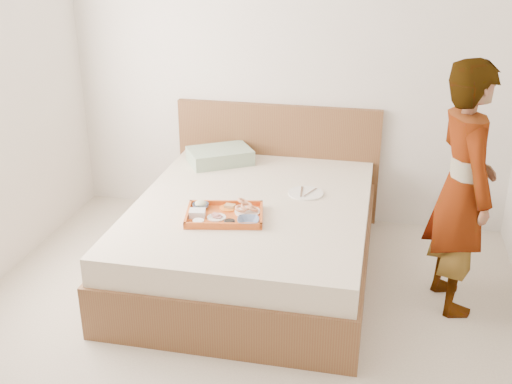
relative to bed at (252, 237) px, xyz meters
The scene contains 16 objects.
ground 1.04m from the bed, 86.20° to the right, with size 3.50×4.00×0.01m, color beige.
wall_back 1.44m from the bed, 86.20° to the left, with size 3.50×0.01×2.60m, color silver.
bed is the anchor object (origin of this frame).
headboard 0.99m from the bed, 90.00° to the left, with size 1.65×0.06×0.95m, color brown.
pillow 0.87m from the bed, 120.47° to the left, with size 0.47×0.32×0.11m, color #96B592.
tray 0.42m from the bed, 113.25° to the right, with size 0.49×0.35×0.04m, color #CF5A22.
prawn_plate 0.35m from the bed, 85.68° to the right, with size 0.17×0.17×0.01m, color white.
navy_bowl_big 0.46m from the bed, 81.29° to the right, with size 0.14×0.14×0.03m, color navy.
sauce_dish 0.49m from the bed, 97.97° to the right, with size 0.07×0.07×0.03m, color black.
meat_plate 0.46m from the bed, 116.52° to the right, with size 0.12×0.12×0.01m, color white.
bread_plate 0.35m from the bed, 126.66° to the right, with size 0.12×0.12×0.01m, color orange.
salad_bowl 0.47m from the bed, 146.56° to the right, with size 0.11×0.11×0.03m, color navy.
plastic_tub 0.52m from the bed, 131.60° to the right, with size 0.10×0.08×0.04m, color silver.
cheese_round 0.57m from the bed, 120.42° to the right, with size 0.07×0.07×0.02m, color white.
dinner_plate 0.48m from the bed, 32.13° to the left, with size 0.25×0.25×0.01m, color white.
person 1.43m from the bed, ahead, with size 0.58×0.38×1.58m, color silver.
Camera 1 is at (0.76, -2.75, 2.24)m, focal length 43.56 mm.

